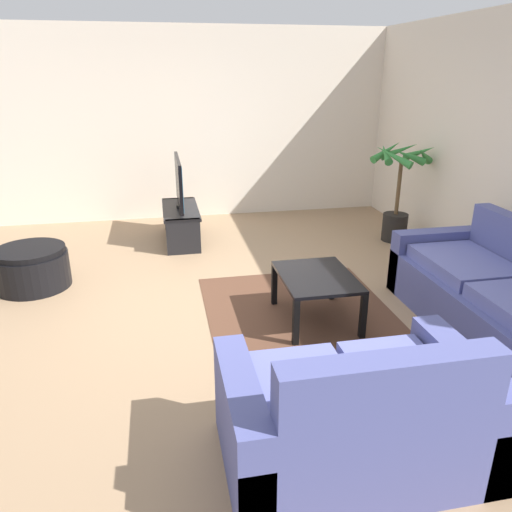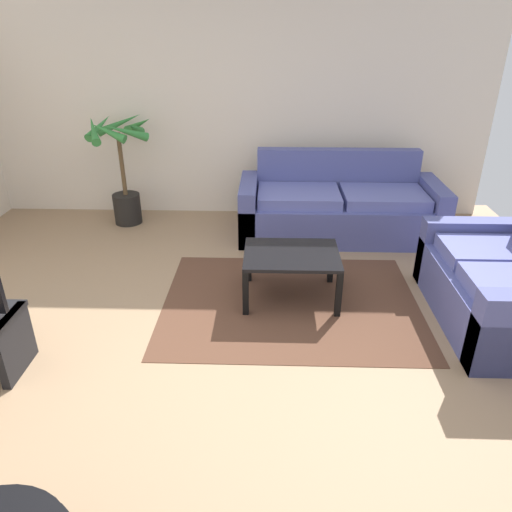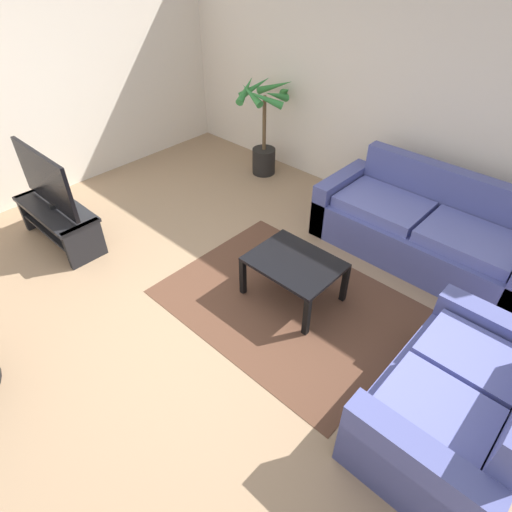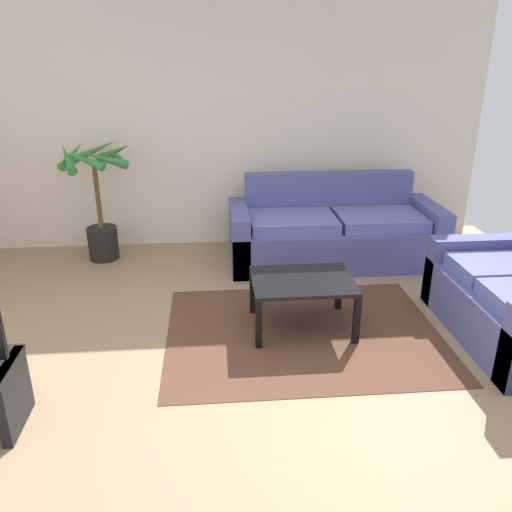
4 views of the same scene
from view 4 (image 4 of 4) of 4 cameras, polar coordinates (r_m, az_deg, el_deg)
name	(u,v)px [view 4 (image 4 of 4)]	position (r m, az deg, el deg)	size (l,w,h in m)	color
ground_plane	(233,394)	(3.58, -2.56, -14.98)	(6.60, 6.60, 0.00)	#937556
wall_back	(219,127)	(5.92, -4.14, 14.05)	(6.00, 0.06, 2.70)	beige
couch_main	(333,234)	(5.62, 8.54, 2.44)	(2.22, 0.90, 0.90)	#4C518C
coffee_table	(302,286)	(4.19, 5.14, -3.31)	(0.81, 0.63, 0.43)	black
area_rug	(303,332)	(4.27, 5.20, -8.36)	(2.20, 1.70, 0.01)	#513323
potted_palm	(98,202)	(5.76, -17.00, 5.68)	(0.80, 0.80, 1.28)	black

